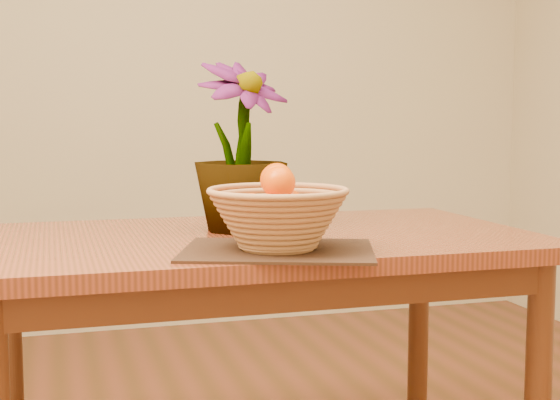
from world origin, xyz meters
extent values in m
cube|color=beige|center=(0.00, 2.25, 1.35)|extent=(4.00, 0.02, 2.70)
cube|color=maroon|center=(0.00, 0.30, 0.73)|extent=(1.40, 0.80, 0.04)
cube|color=#4A2511|center=(0.00, 0.30, 0.67)|extent=(1.28, 0.68, 0.08)
cylinder|color=#4A2511|center=(-0.62, 0.62, 0.35)|extent=(0.06, 0.06, 0.71)
cylinder|color=#4A2511|center=(0.62, 0.62, 0.35)|extent=(0.06, 0.06, 0.71)
cube|color=#321F12|center=(-0.02, 0.03, 0.75)|extent=(0.50, 0.44, 0.01)
cylinder|color=#B5784B|center=(-0.02, 0.03, 0.76)|extent=(0.16, 0.16, 0.01)
sphere|color=#FD6904|center=(-0.02, 0.03, 0.84)|extent=(0.06, 0.06, 0.06)
sphere|color=#FD6904|center=(0.01, 0.08, 0.85)|extent=(0.08, 0.08, 0.08)
sphere|color=#FD6904|center=(-0.07, 0.07, 0.84)|extent=(0.07, 0.07, 0.07)
sphere|color=#FD6904|center=(-0.06, -0.02, 0.85)|extent=(0.08, 0.08, 0.08)
sphere|color=#FD6904|center=(0.03, 0.00, 0.84)|extent=(0.07, 0.07, 0.07)
sphere|color=#FD6904|center=(-0.02, 0.06, 0.91)|extent=(0.08, 0.08, 0.08)
sphere|color=#FD6904|center=(-0.03, 0.00, 0.91)|extent=(0.07, 0.07, 0.07)
imported|color=#1A4614|center=(-0.02, 0.38, 0.97)|extent=(0.33, 0.33, 0.45)
camera|label=1|loc=(-0.50, -1.60, 1.04)|focal=50.00mm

